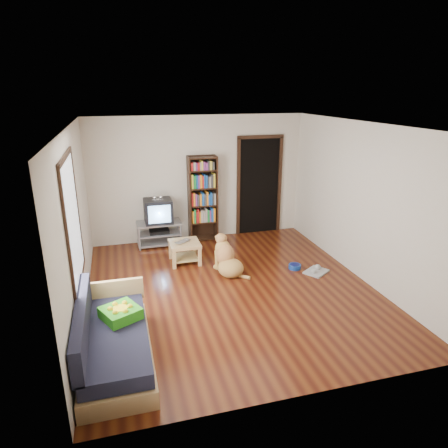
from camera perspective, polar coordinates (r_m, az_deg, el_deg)
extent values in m
plane|color=#57260F|center=(6.59, 1.08, -9.21)|extent=(5.00, 5.00, 0.00)
plane|color=white|center=(5.84, 1.24, 13.94)|extent=(5.00, 5.00, 0.00)
plane|color=beige|center=(8.44, -3.67, 6.47)|extent=(4.50, 0.00, 4.50)
plane|color=beige|center=(3.93, 11.62, -8.76)|extent=(4.50, 0.00, 4.50)
plane|color=beige|center=(5.89, -20.34, -0.13)|extent=(0.00, 5.00, 5.00)
plane|color=beige|center=(7.04, 19.03, 2.99)|extent=(0.00, 5.00, 5.00)
cube|color=green|center=(5.16, -14.57, -12.21)|extent=(0.55, 0.55, 0.14)
imported|color=silver|center=(7.38, -5.64, -2.60)|extent=(0.38, 0.36, 0.03)
cylinder|color=navy|center=(7.37, 10.07, -6.00)|extent=(0.22, 0.22, 0.08)
cube|color=#ACACAC|center=(7.31, 13.04, -6.65)|extent=(0.51, 0.49, 0.03)
cube|color=white|center=(5.36, -20.79, 0.23)|extent=(0.02, 1.30, 1.60)
cube|color=black|center=(5.17, -21.79, 8.89)|extent=(0.03, 1.42, 0.06)
cube|color=black|center=(5.65, -19.79, -7.67)|extent=(0.03, 1.42, 0.06)
cube|color=black|center=(4.70, -21.40, -2.37)|extent=(0.03, 0.06, 1.70)
cube|color=black|center=(6.02, -20.23, 2.28)|extent=(0.03, 0.06, 1.70)
cube|color=black|center=(8.85, 5.01, 5.35)|extent=(0.90, 0.02, 2.10)
cube|color=black|center=(8.68, 2.06, 5.15)|extent=(0.07, 0.05, 2.14)
cube|color=black|center=(9.01, 7.93, 5.48)|extent=(0.07, 0.05, 2.14)
cube|color=black|center=(8.65, 5.25, 12.30)|extent=(1.03, 0.05, 0.07)
cube|color=#99999E|center=(8.29, -9.29, 0.15)|extent=(0.90, 0.45, 0.04)
cube|color=#99999E|center=(8.36, -9.21, -1.35)|extent=(0.86, 0.42, 0.03)
cube|color=#99999E|center=(8.43, -9.15, -2.56)|extent=(0.90, 0.45, 0.04)
cylinder|color=#99999E|center=(8.15, -11.99, -2.07)|extent=(0.04, 0.04, 0.50)
cylinder|color=#99999E|center=(8.23, -6.15, -1.55)|extent=(0.04, 0.04, 0.50)
cylinder|color=#99999E|center=(8.52, -12.17, -1.15)|extent=(0.04, 0.04, 0.50)
cylinder|color=#99999E|center=(8.60, -6.59, -0.66)|extent=(0.04, 0.04, 0.50)
cube|color=black|center=(8.35, -9.23, -1.03)|extent=(0.40, 0.30, 0.07)
cube|color=black|center=(8.21, -9.39, 1.87)|extent=(0.55, 0.48, 0.48)
cube|color=black|center=(8.40, -9.54, 2.25)|extent=(0.40, 0.14, 0.36)
cube|color=#8CBFF2|center=(7.98, -9.19, 1.37)|extent=(0.44, 0.02, 0.36)
cube|color=silver|center=(8.09, -9.44, 3.46)|extent=(0.20, 0.07, 0.02)
sphere|color=silver|center=(8.08, -9.88, 3.73)|extent=(0.09, 0.09, 0.09)
sphere|color=silver|center=(8.09, -9.04, 3.80)|extent=(0.09, 0.09, 0.09)
cube|color=black|center=(8.34, -4.97, 3.46)|extent=(0.03, 0.30, 1.80)
cube|color=black|center=(8.46, -1.16, 3.74)|extent=(0.03, 0.30, 1.80)
cube|color=black|center=(8.53, -3.26, 3.84)|extent=(0.60, 0.02, 1.80)
cube|color=black|center=(8.66, -2.95, -1.96)|extent=(0.56, 0.28, 0.02)
cube|color=black|center=(8.54, -3.00, 0.36)|extent=(0.56, 0.28, 0.03)
cube|color=black|center=(8.43, -3.04, 2.75)|extent=(0.56, 0.28, 0.02)
cube|color=black|center=(8.33, -3.08, 5.19)|extent=(0.56, 0.28, 0.02)
cube|color=black|center=(8.26, -3.13, 7.69)|extent=(0.56, 0.28, 0.02)
cube|color=black|center=(8.21, -3.16, 9.47)|extent=(0.56, 0.28, 0.02)
cube|color=tan|center=(5.14, -15.06, -17.43)|extent=(0.80, 1.80, 0.22)
cube|color=#1E1E2D|center=(5.01, -15.28, -15.40)|extent=(0.74, 1.74, 0.18)
cube|color=#1E1E2D|center=(4.89, -19.63, -13.04)|extent=(0.12, 1.74, 0.40)
cube|color=tan|center=(5.67, -15.55, -9.17)|extent=(0.80, 0.06, 0.30)
cube|color=tan|center=(7.43, -5.67, -2.82)|extent=(0.55, 0.55, 0.06)
cube|color=tan|center=(7.53, -5.60, -4.73)|extent=(0.45, 0.45, 0.03)
cube|color=tan|center=(7.26, -7.13, -5.12)|extent=(0.06, 0.06, 0.34)
cube|color=tan|center=(7.33, -3.49, -4.76)|extent=(0.06, 0.06, 0.34)
cube|color=tan|center=(7.69, -7.65, -3.75)|extent=(0.06, 0.06, 0.34)
cube|color=tan|center=(7.75, -4.21, -3.42)|extent=(0.06, 0.06, 0.34)
ellipsoid|color=tan|center=(6.98, 0.96, -6.30)|extent=(0.56, 0.59, 0.33)
ellipsoid|color=#BD8348|center=(7.04, 0.19, -4.48)|extent=(0.40, 0.42, 0.43)
ellipsoid|color=tan|center=(7.06, -0.19, -3.47)|extent=(0.34, 0.32, 0.31)
ellipsoid|color=#B37345|center=(7.05, -0.42, -2.09)|extent=(0.26, 0.27, 0.19)
ellipsoid|color=tan|center=(7.14, -0.86, -2.00)|extent=(0.13, 0.18, 0.08)
sphere|color=black|center=(7.20, -1.18, -1.81)|extent=(0.04, 0.04, 0.04)
ellipsoid|color=tan|center=(6.98, -0.78, -2.36)|extent=(0.06, 0.08, 0.13)
ellipsoid|color=tan|center=(7.06, 0.24, -2.13)|extent=(0.06, 0.08, 0.13)
cylinder|color=tan|center=(7.20, -1.02, -5.15)|extent=(0.10, 0.12, 0.35)
cylinder|color=#B98E47|center=(7.26, -0.10, -4.92)|extent=(0.10, 0.12, 0.35)
sphere|color=tan|center=(7.29, -1.19, -6.15)|extent=(0.09, 0.09, 0.09)
sphere|color=tan|center=(7.36, -0.28, -5.91)|extent=(0.09, 0.09, 0.09)
cylinder|color=tan|center=(6.93, 2.56, -7.48)|extent=(0.27, 0.25, 0.07)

